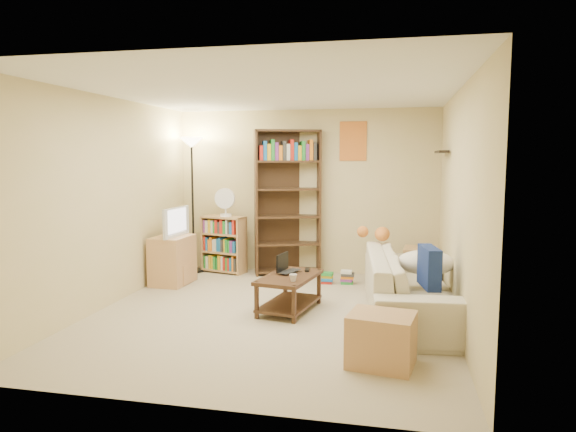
{
  "coord_description": "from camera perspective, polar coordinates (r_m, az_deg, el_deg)",
  "views": [
    {
      "loc": [
        1.36,
        -5.53,
        1.78
      ],
      "look_at": [
        0.05,
        0.71,
        1.05
      ],
      "focal_mm": 32.0,
      "sensor_mm": 36.0,
      "label": 1
    }
  ],
  "objects": [
    {
      "name": "mug",
      "position": [
        5.69,
        0.58,
        -6.88
      ],
      "size": [
        0.12,
        0.12,
        0.08
      ],
      "primitive_type": "imported",
      "rotation": [
        0.0,
        0.0,
        -0.2
      ],
      "color": "silver",
      "rests_on": "coffee_table"
    },
    {
      "name": "sofa",
      "position": [
        6.0,
        13.47,
        -7.45
      ],
      "size": [
        2.56,
        1.37,
        0.7
      ],
      "primitive_type": "imported",
      "rotation": [
        0.0,
        0.0,
        1.66
      ],
      "color": "beige",
      "rests_on": "ground"
    },
    {
      "name": "side_table",
      "position": [
        7.48,
        14.45,
        -5.41
      ],
      "size": [
        0.49,
        0.49,
        0.52
      ],
      "primitive_type": "cube",
      "rotation": [
        0.0,
        0.0,
        -0.08
      ],
      "color": "tan",
      "rests_on": "ground"
    },
    {
      "name": "tabby_cat",
      "position": [
        6.78,
        10.05,
        -1.93
      ],
      "size": [
        0.55,
        0.23,
        0.19
      ],
      "color": "orange",
      "rests_on": "sofa"
    },
    {
      "name": "laptop_screen",
      "position": [
        6.1,
        -0.63,
        -5.14
      ],
      "size": [
        0.07,
        0.31,
        0.21
      ],
      "primitive_type": "cube",
      "rotation": [
        0.0,
        0.0,
        -0.18
      ],
      "color": "white",
      "rests_on": "laptop"
    },
    {
      "name": "desk_fan",
      "position": [
        7.87,
        -7.01,
        1.62
      ],
      "size": [
        0.31,
        0.18,
        0.44
      ],
      "color": "white",
      "rests_on": "short_bookshelf"
    },
    {
      "name": "cream_blanket",
      "position": [
        6.02,
        15.1,
        -5.01
      ],
      "size": [
        0.64,
        0.46,
        0.28
      ],
      "primitive_type": "ellipsoid",
      "color": "white",
      "rests_on": "sofa"
    },
    {
      "name": "end_cabinet",
      "position": [
        4.59,
        10.34,
        -13.36
      ],
      "size": [
        0.61,
        0.54,
        0.45
      ],
      "primitive_type": "cube",
      "rotation": [
        0.0,
        0.0,
        -0.17
      ],
      "color": "tan",
      "rests_on": "ground"
    },
    {
      "name": "tv_stand",
      "position": [
        7.44,
        -12.71,
        -4.8
      ],
      "size": [
        0.49,
        0.66,
        0.68
      ],
      "primitive_type": "cube",
      "rotation": [
        0.0,
        0.0,
        -0.06
      ],
      "color": "#DEAF6C",
      "rests_on": "ground"
    },
    {
      "name": "floor_lamp",
      "position": [
        8.03,
        -10.63,
        5.56
      ],
      "size": [
        0.35,
        0.35,
        2.08
      ],
      "color": "black",
      "rests_on": "ground"
    },
    {
      "name": "laptop",
      "position": [
        6.08,
        0.56,
        -6.28
      ],
      "size": [
        0.48,
        0.44,
        0.03
      ],
      "primitive_type": "imported",
      "rotation": [
        0.0,
        0.0,
        1.19
      ],
      "color": "black",
      "rests_on": "coffee_table"
    },
    {
      "name": "tall_bookshelf",
      "position": [
        7.77,
        -0.07,
        1.93
      ],
      "size": [
        1.04,
        0.64,
        2.19
      ],
      "rotation": [
        0.0,
        0.0,
        0.34
      ],
      "color": "#3D2417",
      "rests_on": "ground"
    },
    {
      "name": "television",
      "position": [
        7.35,
        -12.82,
        -0.64
      ],
      "size": [
        0.72,
        0.17,
        0.41
      ],
      "primitive_type": "imported",
      "rotation": [
        0.0,
        0.0,
        1.51
      ],
      "color": "black",
      "rests_on": "tv_stand"
    },
    {
      "name": "coffee_table",
      "position": [
        6.02,
        0.15,
        -8.0
      ],
      "size": [
        0.69,
        1.02,
        0.42
      ],
      "rotation": [
        0.0,
        0.0,
        -0.18
      ],
      "color": "#3C2117",
      "rests_on": "ground"
    },
    {
      "name": "tv_remote",
      "position": [
        6.23,
        2.14,
        -5.99
      ],
      "size": [
        0.07,
        0.17,
        0.02
      ],
      "primitive_type": "cube",
      "rotation": [
        0.0,
        0.0,
        0.12
      ],
      "color": "black",
      "rests_on": "coffee_table"
    },
    {
      "name": "room",
      "position": [
        5.7,
        -1.89,
        4.95
      ],
      "size": [
        4.5,
        4.54,
        2.52
      ],
      "color": "tan",
      "rests_on": "ground"
    },
    {
      "name": "book_stacks",
      "position": [
        7.34,
        5.57,
        -6.81
      ],
      "size": [
        0.47,
        0.18,
        0.19
      ],
      "color": "red",
      "rests_on": "ground"
    },
    {
      "name": "short_bookshelf",
      "position": [
        8.01,
        -7.17,
        -3.14
      ],
      "size": [
        0.73,
        0.43,
        0.88
      ],
      "rotation": [
        0.0,
        0.0,
        -0.24
      ],
      "color": "tan",
      "rests_on": "ground"
    },
    {
      "name": "navy_pillow",
      "position": [
        5.44,
        15.41,
        -5.5
      ],
      "size": [
        0.22,
        0.48,
        0.41
      ],
      "primitive_type": "cube",
      "rotation": [
        0.0,
        0.0,
        1.76
      ],
      "color": "navy",
      "rests_on": "sofa"
    }
  ]
}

